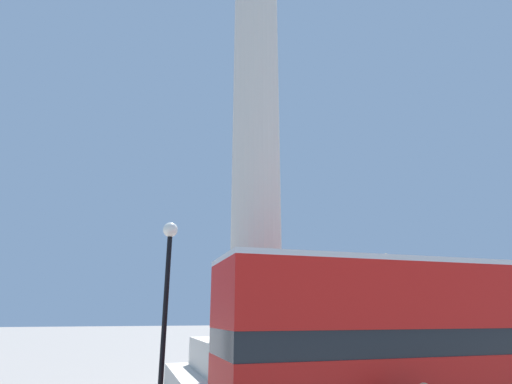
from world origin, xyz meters
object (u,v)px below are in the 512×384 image
(bus_b, at_px, (445,340))
(equestrian_statue, at_px, (394,338))
(monument_column, at_px, (256,174))
(street_lamp, at_px, (166,306))

(bus_b, bearing_deg, equestrian_statue, 61.47)
(monument_column, distance_m, street_lamp, 7.00)
(monument_column, relative_size, bus_b, 2.14)
(monument_column, relative_size, equestrian_statue, 4.01)
(equestrian_statue, height_order, street_lamp, equestrian_statue)
(street_lamp, bearing_deg, monument_column, 39.79)
(monument_column, bearing_deg, equestrian_statue, 23.00)
(monument_column, relative_size, street_lamp, 4.39)
(bus_b, height_order, street_lamp, street_lamp)
(monument_column, xyz_separation_m, bus_b, (2.97, -6.15, -6.09))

